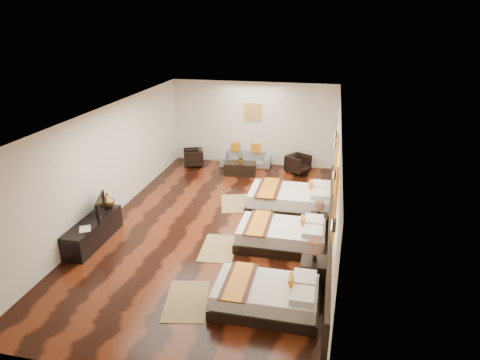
% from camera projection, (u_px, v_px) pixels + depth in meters
% --- Properties ---
extents(floor, '(5.50, 9.50, 0.01)m').
position_uv_depth(floor, '(217.00, 225.00, 10.32)').
color(floor, black).
rests_on(floor, ground).
extents(ceiling, '(5.50, 9.50, 0.01)m').
position_uv_depth(ceiling, '(214.00, 113.00, 9.29)').
color(ceiling, white).
rests_on(ceiling, floor).
extents(back_wall, '(5.50, 0.01, 2.80)m').
position_uv_depth(back_wall, '(253.00, 124.00, 14.12)').
color(back_wall, silver).
rests_on(back_wall, floor).
extents(left_wall, '(0.01, 9.50, 2.80)m').
position_uv_depth(left_wall, '(108.00, 164.00, 10.35)').
color(left_wall, silver).
rests_on(left_wall, floor).
extents(right_wall, '(0.01, 9.50, 2.80)m').
position_uv_depth(right_wall, '(336.00, 181.00, 9.25)').
color(right_wall, silver).
rests_on(right_wall, floor).
extents(headboard_panel, '(0.08, 6.60, 0.90)m').
position_uv_depth(headboard_panel, '(330.00, 237.00, 8.88)').
color(headboard_panel, black).
rests_on(headboard_panel, floor).
extents(bed_near, '(1.86, 1.17, 0.71)m').
position_uv_depth(bed_near, '(267.00, 296.00, 7.35)').
color(bed_near, black).
rests_on(bed_near, floor).
extents(bed_mid, '(1.97, 1.24, 0.75)m').
position_uv_depth(bed_mid, '(283.00, 235.00, 9.33)').
color(bed_mid, black).
rests_on(bed_mid, floor).
extents(bed_far, '(2.23, 1.40, 0.85)m').
position_uv_depth(bed_far, '(292.00, 200.00, 11.04)').
color(bed_far, black).
rests_on(bed_far, floor).
extents(nightstand_a, '(0.49, 0.49, 0.98)m').
position_uv_depth(nightstand_a, '(314.00, 270.00, 7.93)').
color(nightstand_a, black).
rests_on(nightstand_a, floor).
extents(nightstand_b, '(0.40, 0.40, 0.79)m').
position_uv_depth(nightstand_b, '(318.00, 222.00, 9.89)').
color(nightstand_b, black).
rests_on(nightstand_b, floor).
extents(jute_mat_near, '(0.97, 1.32, 0.01)m').
position_uv_depth(jute_mat_near, '(187.00, 301.00, 7.60)').
color(jute_mat_near, olive).
rests_on(jute_mat_near, floor).
extents(jute_mat_mid, '(0.84, 1.26, 0.01)m').
position_uv_depth(jute_mat_mid, '(219.00, 248.00, 9.30)').
color(jute_mat_mid, olive).
rests_on(jute_mat_mid, floor).
extents(jute_mat_far, '(1.04, 1.35, 0.01)m').
position_uv_depth(jute_mat_far, '(235.00, 203.00, 11.51)').
color(jute_mat_far, olive).
rests_on(jute_mat_far, floor).
extents(tv_console, '(0.50, 1.80, 0.55)m').
position_uv_depth(tv_console, '(93.00, 231.00, 9.47)').
color(tv_console, black).
rests_on(tv_console, floor).
extents(tv, '(0.39, 0.84, 0.49)m').
position_uv_depth(tv, '(97.00, 207.00, 9.44)').
color(tv, black).
rests_on(tv, tv_console).
extents(book, '(0.36, 0.39, 0.03)m').
position_uv_depth(book, '(79.00, 230.00, 8.91)').
color(book, black).
rests_on(book, tv_console).
extents(figurine, '(0.41, 0.41, 0.35)m').
position_uv_depth(figurine, '(107.00, 200.00, 9.97)').
color(figurine, brown).
rests_on(figurine, tv_console).
extents(sofa, '(1.75, 0.82, 0.50)m').
position_uv_depth(sofa, '(245.00, 159.00, 14.31)').
color(sofa, slate).
rests_on(sofa, floor).
extents(armchair_left, '(0.83, 0.82, 0.59)m').
position_uv_depth(armchair_left, '(193.00, 158.00, 14.28)').
color(armchair_left, black).
rests_on(armchair_left, floor).
extents(armchair_right, '(0.90, 0.90, 0.61)m').
position_uv_depth(armchair_right, '(298.00, 164.00, 13.65)').
color(armchair_right, black).
rests_on(armchair_right, floor).
extents(coffee_table, '(1.05, 0.60, 0.40)m').
position_uv_depth(coffee_table, '(240.00, 169.00, 13.53)').
color(coffee_table, black).
rests_on(coffee_table, floor).
extents(table_plant, '(0.32, 0.29, 0.30)m').
position_uv_depth(table_plant, '(241.00, 158.00, 13.42)').
color(table_plant, '#2D5E1F').
rests_on(table_plant, coffee_table).
extents(orange_panel_a, '(0.04, 0.40, 1.30)m').
position_uv_depth(orange_panel_a, '(335.00, 205.00, 7.42)').
color(orange_panel_a, '#D86014').
rests_on(orange_panel_a, right_wall).
extents(orange_panel_b, '(0.04, 0.40, 1.30)m').
position_uv_depth(orange_panel_b, '(336.00, 164.00, 9.42)').
color(orange_panel_b, '#D86014').
rests_on(orange_panel_b, right_wall).
extents(sconce_near, '(0.07, 0.12, 0.18)m').
position_uv_depth(sconce_near, '(334.00, 225.00, 6.37)').
color(sconce_near, black).
rests_on(sconce_near, right_wall).
extents(sconce_mid, '(0.07, 0.12, 0.18)m').
position_uv_depth(sconce_mid, '(335.00, 175.00, 8.37)').
color(sconce_mid, black).
rests_on(sconce_mid, right_wall).
extents(sconce_far, '(0.07, 0.12, 0.18)m').
position_uv_depth(sconce_far, '(336.00, 144.00, 10.37)').
color(sconce_far, black).
rests_on(sconce_far, right_wall).
extents(sconce_lounge, '(0.07, 0.12, 0.18)m').
position_uv_depth(sconce_lounge, '(336.00, 134.00, 11.19)').
color(sconce_lounge, black).
rests_on(sconce_lounge, right_wall).
extents(gold_artwork, '(0.60, 0.04, 0.60)m').
position_uv_depth(gold_artwork, '(253.00, 112.00, 13.95)').
color(gold_artwork, '#AD873F').
rests_on(gold_artwork, back_wall).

